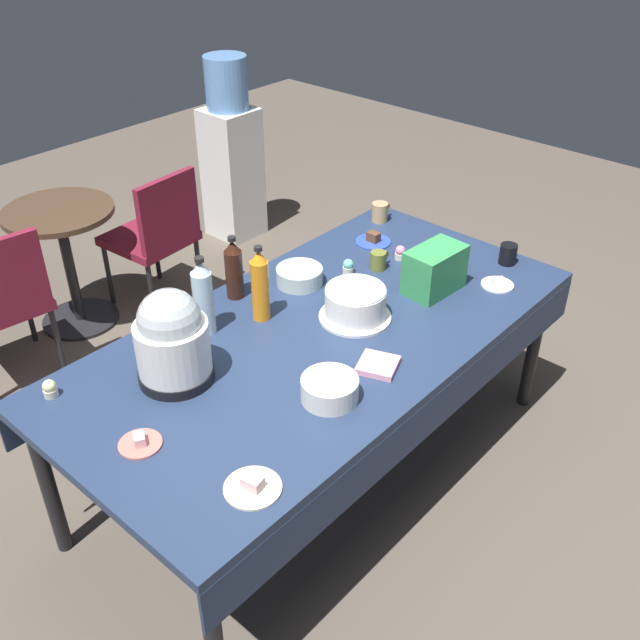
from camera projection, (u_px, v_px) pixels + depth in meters
The scene contains 25 objects.
ground at pixel (320, 466), 3.30m from camera, with size 9.00×9.00×0.00m, color brown.
potluck_table at pixel (320, 343), 2.92m from camera, with size 2.20×1.10×0.75m.
frosted_layer_cake at pixel (355, 304), 2.93m from camera, with size 0.30×0.30×0.14m.
slow_cooker at pixel (172, 339), 2.54m from camera, with size 0.27×0.27×0.37m.
glass_salad_bowl at pixel (299, 276), 3.17m from camera, with size 0.21×0.21×0.07m, color #B2C6BC.
ceramic_snack_bowl at pixel (330, 389), 2.51m from camera, with size 0.20×0.20×0.08m, color silver.
dessert_plate_cream at pixel (253, 486), 2.18m from camera, with size 0.18×0.18×0.05m.
dessert_plate_cobalt at pixel (373, 240), 3.51m from camera, with size 0.17×0.17×0.05m.
dessert_plate_white at pixel (497, 284), 3.17m from camera, with size 0.14×0.14×0.04m.
dessert_plate_coral at pixel (139, 442), 2.34m from camera, with size 0.14×0.14×0.04m.
cupcake_berry at pixel (50, 389), 2.53m from camera, with size 0.05×0.05×0.07m.
cupcake_vanilla at pixel (348, 266), 3.25m from camera, with size 0.05×0.05×0.07m.
cupcake_cocoa at pixel (400, 253), 3.36m from camera, with size 0.05×0.05×0.07m.
soda_bottle_water at pixel (203, 298), 2.80m from camera, with size 0.08×0.08×0.33m.
soda_bottle_orange_juice at pixel (260, 285), 2.88m from camera, with size 0.07×0.07×0.33m.
soda_bottle_cola at pixel (234, 269), 3.03m from camera, with size 0.08×0.08×0.28m.
coffee_mug_olive at pixel (379, 260), 3.28m from camera, with size 0.11×0.07×0.08m.
coffee_mug_tan at pixel (380, 212), 3.69m from camera, with size 0.12×0.08×0.10m.
coffee_mug_black at pixel (508, 254), 3.32m from camera, with size 0.12×0.08×0.09m.
soda_carton at pixel (435, 270), 3.09m from camera, with size 0.26×0.16×0.20m, color #338C4C.
paper_napkin_stack at pixel (378, 365), 2.68m from camera, with size 0.14×0.14×0.02m, color pink.
maroon_chair_left at pixel (0, 297), 3.58m from camera, with size 0.49×0.49×0.85m.
maroon_chair_right at pixel (156, 231), 4.18m from camera, with size 0.48×0.48×0.85m.
round_cafe_table at pixel (65, 246), 4.02m from camera, with size 0.60×0.60×0.72m.
water_cooler at pixel (231, 154), 4.93m from camera, with size 0.32×0.32×1.24m.
Camera 1 is at (-1.78, -1.58, 2.39)m, focal length 40.70 mm.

